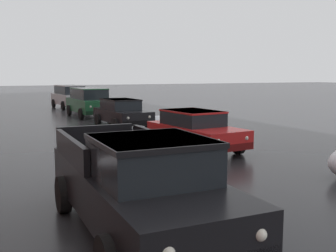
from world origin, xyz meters
TOP-DOWN VIEW (x-y plane):
  - snow_bank_near_corner_right at (5.05, 31.09)m, footprint 2.95×1.34m
  - snow_bank_far_right_pile at (4.83, 19.14)m, footprint 3.09×1.46m
  - pickup_truck_black_approaching_near_lane at (-1.73, 6.59)m, footprint 2.17×5.39m
  - sedan_red_parked_kerbside_close at (2.95, 12.85)m, footprint 2.20×4.24m
  - sedan_black_parked_kerbside_mid at (2.81, 20.16)m, footprint 2.06×4.29m
  - suv_green_parked_far_down_block at (2.61, 25.75)m, footprint 2.14×4.71m
  - suv_silver_queued_behind_truck at (2.92, 32.68)m, footprint 2.30×4.55m

SIDE VIEW (x-z plane):
  - snow_bank_far_right_pile at x=4.83m, z-range 0.00..0.59m
  - snow_bank_near_corner_right at x=5.05m, z-range -0.01..0.70m
  - sedan_red_parked_kerbside_close at x=2.95m, z-range 0.04..1.46m
  - sedan_black_parked_kerbside_mid at x=2.81m, z-range 0.04..1.46m
  - pickup_truck_black_approaching_near_lane at x=-1.73m, z-range 0.00..1.76m
  - suv_silver_queued_behind_truck at x=2.92m, z-range 0.08..1.90m
  - suv_green_parked_far_down_block at x=2.61m, z-range 0.08..1.90m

